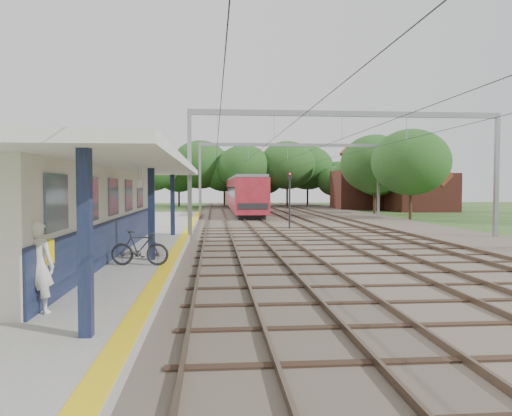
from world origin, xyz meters
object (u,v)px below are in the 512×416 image
signal_post (290,195)px  person (38,267)px  bicycle (140,248)px  train (241,193)px

signal_post → person: bearing=-97.2°
bicycle → signal_post: signal_post is taller
person → train: size_ratio=0.05×
bicycle → train: bearing=-1.0°
person → train: train is taller
bicycle → signal_post: (7.47, 16.82, 1.42)m
train → signal_post: bearing=-86.0°
train → person: bearing=-97.9°
train → signal_post: 26.29m
bicycle → train: 43.42m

